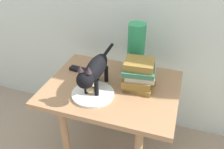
{
  "coord_description": "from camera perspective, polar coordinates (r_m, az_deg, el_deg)",
  "views": [
    {
      "loc": [
        0.35,
        -1.05,
        1.36
      ],
      "look_at": [
        0.0,
        0.0,
        0.64
      ],
      "focal_mm": 37.43,
      "sensor_mm": 36.0,
      "label": 1
    }
  ],
  "objects": [
    {
      "name": "side_table",
      "position": [
        1.41,
        0.0,
        -5.5
      ],
      "size": [
        0.77,
        0.59,
        0.56
      ],
      "color": "#9E724C",
      "rests_on": "ground"
    },
    {
      "name": "tv_remote",
      "position": [
        1.51,
        -7.64,
        1.12
      ],
      "size": [
        0.15,
        0.06,
        0.02
      ],
      "primitive_type": "cube",
      "rotation": [
        0.0,
        0.0,
        -0.1
      ],
      "color": "black",
      "rests_on": "side_table"
    },
    {
      "name": "green_vase",
      "position": [
        1.43,
        5.88,
        6.25
      ],
      "size": [
        0.11,
        0.11,
        0.32
      ],
      "primitive_type": "cylinder",
      "color": "#288C51",
      "rests_on": "side_table"
    },
    {
      "name": "bread_roll",
      "position": [
        1.29,
        -4.9,
        -3.26
      ],
      "size": [
        0.07,
        0.09,
        0.05
      ],
      "primitive_type": "ellipsoid",
      "rotation": [
        0.0,
        0.0,
        1.46
      ],
      "color": "#E0BC7A",
      "rests_on": "plate"
    },
    {
      "name": "plate",
      "position": [
        1.3,
        -4.67,
        -4.73
      ],
      "size": [
        0.23,
        0.23,
        0.01
      ],
      "primitive_type": "cylinder",
      "color": "silver",
      "rests_on": "side_table"
    },
    {
      "name": "book_stack",
      "position": [
        1.31,
        6.56,
        -0.09
      ],
      "size": [
        0.2,
        0.17,
        0.17
      ],
      "color": "olive",
      "rests_on": "side_table"
    },
    {
      "name": "cat",
      "position": [
        1.26,
        -4.32,
        1.04
      ],
      "size": [
        0.09,
        0.48,
        0.23
      ],
      "color": "black",
      "rests_on": "side_table"
    }
  ]
}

